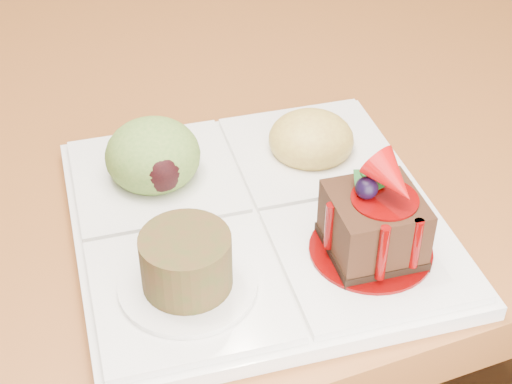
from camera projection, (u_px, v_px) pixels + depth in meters
name	position (u px, v px, depth m)	size (l,w,h in m)	color
ground	(134.00, 278.00, 1.61)	(6.00, 6.00, 0.00)	brown
sampler_plate	(252.00, 204.00, 0.58)	(0.29, 0.29, 0.10)	silver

